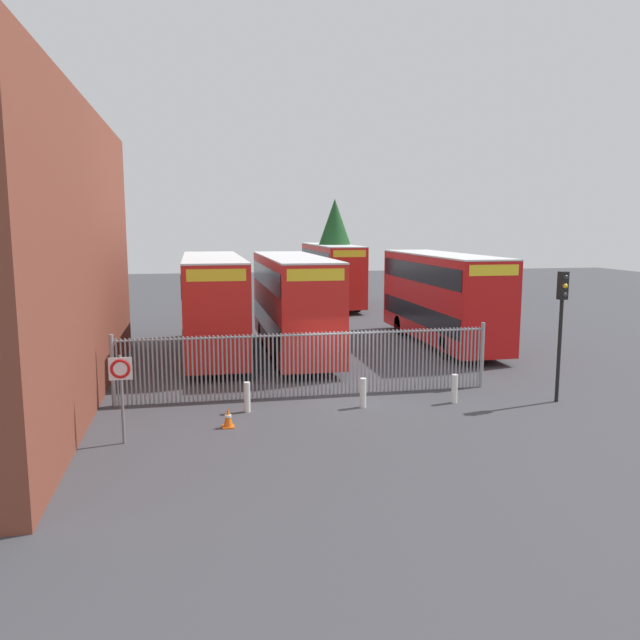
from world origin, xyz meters
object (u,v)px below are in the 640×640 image
Objects in this scene: double_decker_bus_behind_fence_left at (213,301)px; bollard_near_right at (454,389)px; speed_limit_sign_post at (121,379)px; traffic_light_kerbside at (562,312)px; bollard_center_front at (363,393)px; double_decker_bus_near_gate at (441,295)px; bollard_near_left at (247,397)px; double_decker_bus_far_back at (332,272)px; double_decker_bus_behind_fence_right at (293,301)px; traffic_cone_by_gate at (228,418)px.

double_decker_bus_behind_fence_left is 11.38× the size of bollard_near_right.
speed_limit_sign_post is 13.73m from traffic_light_kerbside.
bollard_center_front is at bearing -64.74° from double_decker_bus_behind_fence_left.
bollard_near_left is (-10.22, -9.56, -1.95)m from double_decker_bus_near_gate.
traffic_light_kerbside is (13.60, 1.46, 1.21)m from speed_limit_sign_post.
double_decker_bus_far_back is at bearing 97.39° from double_decker_bus_near_gate.
speed_limit_sign_post is at bearing -163.83° from bollard_center_front.
double_decker_bus_near_gate is 1.00× the size of double_decker_bus_behind_fence_right.
double_decker_bus_near_gate is 18.11m from speed_limit_sign_post.
double_decker_bus_far_back reaches higher than traffic_cone_by_gate.
double_decker_bus_near_gate and double_decker_bus_behind_fence_left have the same top height.
traffic_light_kerbside reaches higher than traffic_cone_by_gate.
traffic_light_kerbside is (-0.09, -10.38, 0.56)m from double_decker_bus_near_gate.
double_decker_bus_far_back is at bearing 61.18° from double_decker_bus_behind_fence_left.
double_decker_bus_near_gate reaches higher than bollard_near_right.
double_decker_bus_behind_fence_left is 12.19m from bollard_near_right.
double_decker_bus_near_gate reaches higher than traffic_cone_by_gate.
double_decker_bus_far_back is at bearing 72.11° from bollard_near_left.
double_decker_bus_behind_fence_left and double_decker_bus_behind_fence_right have the same top height.
bollard_near_right is 0.22× the size of traffic_light_kerbside.
bollard_near_right is at bearing -2.47° from bollard_near_left.
double_decker_bus_near_gate is at bearing 2.27° from double_decker_bus_behind_fence_left.
traffic_cone_by_gate is (-7.41, -1.14, -0.19)m from bollard_near_right.
double_decker_bus_far_back is at bearing 94.28° from traffic_light_kerbside.
double_decker_bus_behind_fence_right is at bearing -8.26° from double_decker_bus_behind_fence_left.
bollard_center_front is 7.55m from speed_limit_sign_post.
bollard_near_right is 0.40× the size of speed_limit_sign_post.
speed_limit_sign_post is (-13.69, -11.85, -0.65)m from double_decker_bus_near_gate.
double_decker_bus_behind_fence_left is at bearing 90.37° from traffic_cone_by_gate.
bollard_near_left is at bearing 65.12° from traffic_cone_by_gate.
double_decker_bus_near_gate is at bearing 7.27° from double_decker_bus_behind_fence_right.
double_decker_bus_far_back is (5.37, 16.70, 0.00)m from double_decker_bus_behind_fence_right.
double_decker_bus_behind_fence_left is 9.36m from bollard_near_left.
double_decker_bus_behind_fence_right is at bearing 127.84° from traffic_light_kerbside.
traffic_cone_by_gate is at bearing -176.76° from traffic_light_kerbside.
bollard_near_left is 6.75m from bollard_near_right.
speed_limit_sign_post is (-7.15, -2.07, 1.30)m from bollard_center_front.
double_decker_bus_near_gate is 2.51× the size of traffic_light_kerbside.
double_decker_bus_far_back is 26.22m from traffic_light_kerbside.
double_decker_bus_behind_fence_left is at bearing 94.59° from bollard_near_left.
double_decker_bus_far_back reaches higher than bollard_near_left.
bollard_near_right is (-1.43, -25.61, -1.95)m from double_decker_bus_far_back.
double_decker_bus_far_back is 29.96m from speed_limit_sign_post.
double_decker_bus_behind_fence_left is 11.38× the size of bollard_center_front.
double_decker_bus_behind_fence_left is 14.74m from traffic_light_kerbside.
double_decker_bus_behind_fence_left is at bearing 171.74° from double_decker_bus_behind_fence_right.
bollard_center_front is 0.22× the size of traffic_light_kerbside.
double_decker_bus_near_gate is at bearing 40.88° from speed_limit_sign_post.
double_decker_bus_behind_fence_right is 1.00× the size of double_decker_bus_far_back.
speed_limit_sign_post reaches higher than bollard_near_left.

